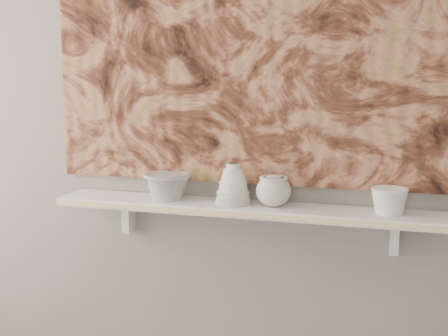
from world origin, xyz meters
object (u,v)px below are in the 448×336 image
at_px(painting, 256,26).
at_px(shelf, 249,209).
at_px(bowl_grey, 167,186).
at_px(bell_vessel, 233,184).
at_px(bowl_white, 389,201).
at_px(cup_cream, 273,191).

bearing_deg(painting, shelf, -90.00).
distance_m(shelf, bowl_grey, 0.31).
relative_size(shelf, bell_vessel, 9.78).
xyz_separation_m(shelf, bowl_white, (0.47, 0.00, 0.06)).
xyz_separation_m(bowl_grey, bell_vessel, (0.25, 0.00, 0.02)).
bearing_deg(cup_cream, bell_vessel, 180.00).
xyz_separation_m(bowl_grey, bowl_white, (0.77, 0.00, -0.01)).
bearing_deg(painting, bell_vessel, -124.97).
distance_m(shelf, bowl_white, 0.47).
height_order(bowl_grey, cup_cream, cup_cream).
relative_size(bell_vessel, bowl_white, 1.19).
bearing_deg(shelf, cup_cream, 0.00).
bearing_deg(shelf, bell_vessel, 180.00).
bearing_deg(bell_vessel, painting, 55.03).
distance_m(cup_cream, bell_vessel, 0.14).
relative_size(shelf, cup_cream, 11.78).
distance_m(bowl_grey, cup_cream, 0.39).
bearing_deg(bell_vessel, bowl_grey, 180.00).
xyz_separation_m(bell_vessel, bowl_white, (0.53, 0.00, -0.03)).
height_order(painting, bell_vessel, painting).
xyz_separation_m(painting, cup_cream, (0.09, -0.08, -0.56)).
height_order(cup_cream, bell_vessel, bell_vessel).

